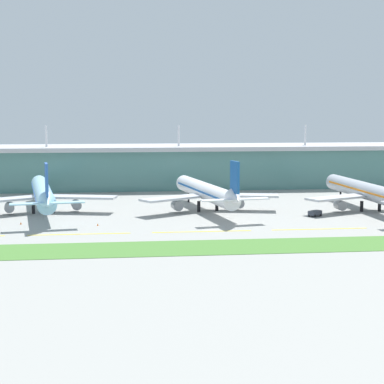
% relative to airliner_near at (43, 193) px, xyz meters
% --- Properties ---
extents(ground_plane, '(600.00, 600.00, 0.00)m').
position_rel_airliner_near_xyz_m(ground_plane, '(51.17, -36.58, -6.46)').
color(ground_plane, gray).
extents(terminal_building, '(288.00, 34.00, 27.60)m').
position_rel_airliner_near_xyz_m(terminal_building, '(51.17, 66.42, 3.04)').
color(terminal_building, slate).
rests_on(terminal_building, ground).
extents(airliner_near, '(48.24, 71.29, 18.90)m').
position_rel_airliner_near_xyz_m(airliner_near, '(0.00, 0.00, 0.00)').
color(airliner_near, '#9ED1EA').
rests_on(airliner_near, ground).
extents(airliner_middle, '(48.05, 63.91, 18.90)m').
position_rel_airliner_near_xyz_m(airliner_middle, '(54.65, -2.29, -0.01)').
color(airliner_middle, white).
rests_on(airliner_middle, ground).
extents(airliner_far, '(48.73, 71.56, 18.90)m').
position_rel_airliner_near_xyz_m(airliner_far, '(109.31, -8.67, 0.00)').
color(airliner_far, '#ADB2BC').
rests_on(airliner_far, ground).
extents(taxiway_stripe_mid_west, '(28.00, 0.70, 0.04)m').
position_rel_airliner_near_xyz_m(taxiway_stripe_mid_west, '(14.17, -40.27, -6.44)').
color(taxiway_stripe_mid_west, yellow).
rests_on(taxiway_stripe_mid_west, ground).
extents(taxiway_stripe_centre, '(28.00, 0.70, 0.04)m').
position_rel_airliner_near_xyz_m(taxiway_stripe_centre, '(48.17, -40.27, -6.44)').
color(taxiway_stripe_centre, yellow).
rests_on(taxiway_stripe_centre, ground).
extents(taxiway_stripe_mid_east, '(28.00, 0.70, 0.04)m').
position_rel_airliner_near_xyz_m(taxiway_stripe_mid_east, '(82.17, -40.27, -6.44)').
color(taxiway_stripe_mid_east, yellow).
rests_on(taxiway_stripe_mid_east, ground).
extents(grass_verge, '(300.00, 18.00, 0.10)m').
position_rel_airliner_near_xyz_m(grass_verge, '(51.17, -61.55, -6.41)').
color(grass_verge, '#477A33').
rests_on(grass_verge, ground).
extents(pushback_tug, '(4.98, 4.49, 1.85)m').
position_rel_airliner_near_xyz_m(pushback_tug, '(87.67, -18.08, -5.36)').
color(pushback_tug, '#333842').
rests_on(pushback_tug, ground).
extents(safety_cone_left_wingtip, '(0.56, 0.56, 0.70)m').
position_rel_airliner_near_xyz_m(safety_cone_left_wingtip, '(-4.11, -22.39, -6.11)').
color(safety_cone_left_wingtip, orange).
rests_on(safety_cone_left_wingtip, ground).
extents(safety_cone_nose_front, '(0.56, 0.56, 0.70)m').
position_rel_airliner_near_xyz_m(safety_cone_nose_front, '(18.79, -27.35, -6.11)').
color(safety_cone_nose_front, orange).
rests_on(safety_cone_nose_front, ground).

